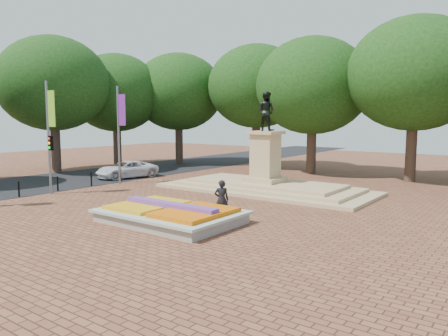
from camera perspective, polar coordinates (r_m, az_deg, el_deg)
name	(u,v)px	position (r m, az deg, el deg)	size (l,w,h in m)	color
ground	(183,212)	(22.36, -5.32, -5.72)	(90.00, 90.00, 0.00)	brown
asphalt_street	(85,177)	(36.75, -17.68, -1.14)	(9.00, 90.00, 0.02)	black
flower_bed	(171,214)	(20.17, -6.95, -6.00)	(6.30, 4.30, 0.91)	gray
monument	(265,177)	(28.58, 5.40, -1.23)	(14.00, 6.00, 6.40)	tan
tree_row_back	(357,93)	(36.44, 17.00, 9.32)	(44.80, 8.80, 10.43)	#39281F
tree_row_street	(46,98)	(40.04, -22.21, 8.45)	(8.40, 25.40, 9.98)	#39281F
banner_poles	(45,132)	(28.86, -22.35, 4.35)	(0.88, 11.17, 7.00)	slate
bollard_row	(39,186)	(29.59, -23.02, -2.16)	(0.12, 13.12, 0.98)	black
van	(127,169)	(35.39, -12.58, -0.19)	(2.23, 4.84, 1.35)	silver
pedestrian	(222,200)	(20.50, -0.32, -4.15)	(0.68, 0.45, 1.87)	black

